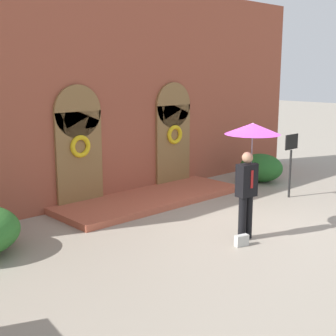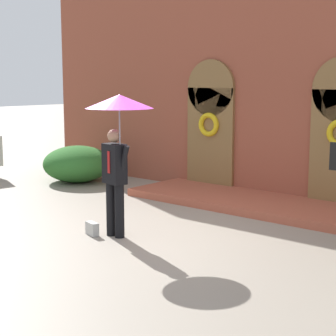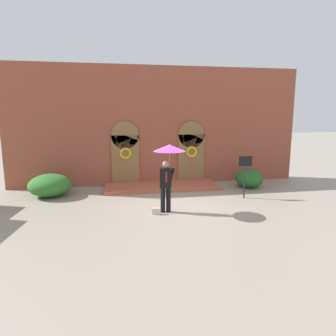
{
  "view_description": "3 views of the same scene",
  "coord_description": "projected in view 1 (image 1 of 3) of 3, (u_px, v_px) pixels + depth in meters",
  "views": [
    {
      "loc": [
        -7.73,
        -5.91,
        3.35
      ],
      "look_at": [
        -0.49,
        1.88,
        1.15
      ],
      "focal_mm": 50.0,
      "sensor_mm": 36.0,
      "label": 1
    },
    {
      "loc": [
        6.16,
        -6.68,
        2.61
      ],
      "look_at": [
        -0.56,
        1.17,
        0.96
      ],
      "focal_mm": 60.0,
      "sensor_mm": 36.0,
      "label": 2
    },
    {
      "loc": [
        -2.15,
        -10.23,
        3.38
      ],
      "look_at": [
        -0.01,
        1.43,
        1.24
      ],
      "focal_mm": 32.0,
      "sensor_mm": 36.0,
      "label": 3
    }
  ],
  "objects": [
    {
      "name": "ground_plane",
      "position": [
        244.0,
        230.0,
        10.07
      ],
      "size": [
        80.0,
        80.0,
        0.0
      ],
      "primitive_type": "plane",
      "color": "gray"
    },
    {
      "name": "building_facade",
      "position": [
        124.0,
        97.0,
        12.51
      ],
      "size": [
        14.0,
        2.3,
        5.6
      ],
      "color": "brown",
      "rests_on": "ground"
    },
    {
      "name": "person_with_umbrella",
      "position": [
        251.0,
        146.0,
        9.22
      ],
      "size": [
        1.1,
        1.1,
        2.36
      ],
      "color": "black",
      "rests_on": "ground"
    },
    {
      "name": "handbag",
      "position": [
        242.0,
        240.0,
        9.14
      ],
      "size": [
        0.3,
        0.19,
        0.22
      ],
      "primitive_type": "cube",
      "rotation": [
        0.0,
        0.0,
        -0.25
      ],
      "color": "#B7B7B2",
      "rests_on": "ground"
    },
    {
      "name": "sign_post",
      "position": [
        291.0,
        155.0,
        12.47
      ],
      "size": [
        0.56,
        0.06,
        1.72
      ],
      "color": "black",
      "rests_on": "ground"
    },
    {
      "name": "shrub_right",
      "position": [
        261.0,
        168.0,
        14.47
      ],
      "size": [
        1.24,
        1.36,
        0.86
      ],
      "primitive_type": "ellipsoid",
      "color": "#235B23",
      "rests_on": "ground"
    }
  ]
}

